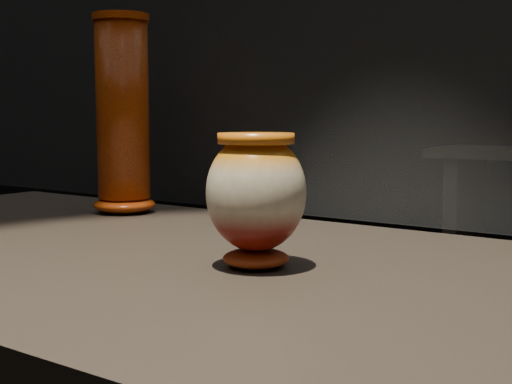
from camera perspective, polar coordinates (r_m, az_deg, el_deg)
main_vase at (r=0.95m, az=0.00°, el=-0.20°), size 0.17×0.17×0.18m
tall_vase at (r=1.49m, az=-10.61°, el=5.86°), size 0.15×0.15×0.40m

